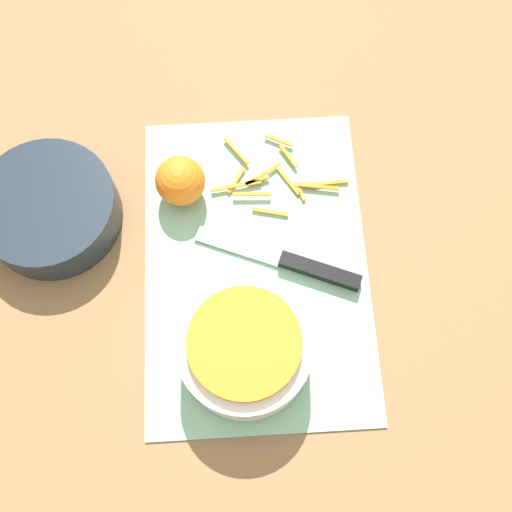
% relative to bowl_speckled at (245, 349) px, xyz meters
% --- Properties ---
extents(ground_plane, '(4.00, 4.00, 0.00)m').
position_rel_bowl_speckled_xyz_m(ground_plane, '(0.13, -0.02, -0.05)').
color(ground_plane, olive).
extents(cutting_board, '(0.46, 0.31, 0.01)m').
position_rel_bowl_speckled_xyz_m(cutting_board, '(0.13, -0.02, -0.05)').
color(cutting_board, '#84B793').
rests_on(cutting_board, ground_plane).
extents(bowl_speckled, '(0.17, 0.17, 0.09)m').
position_rel_bowl_speckled_xyz_m(bowl_speckled, '(0.00, 0.00, 0.00)').
color(bowl_speckled, silver).
rests_on(bowl_speckled, cutting_board).
extents(bowl_dark, '(0.19, 0.19, 0.06)m').
position_rel_bowl_speckled_xyz_m(bowl_dark, '(0.22, 0.26, -0.02)').
color(bowl_dark, '#1E2833').
rests_on(bowl_dark, ground_plane).
extents(knife, '(0.11, 0.23, 0.02)m').
position_rel_bowl_speckled_xyz_m(knife, '(0.12, -0.09, -0.04)').
color(knife, black).
rests_on(knife, cutting_board).
extents(orange_left, '(0.07, 0.07, 0.07)m').
position_rel_bowl_speckled_xyz_m(orange_left, '(0.24, 0.08, -0.01)').
color(orange_left, orange).
rests_on(orange_left, cutting_board).
extents(peel_pile, '(0.14, 0.20, 0.01)m').
position_rel_bowl_speckled_xyz_m(peel_pile, '(0.26, -0.05, -0.04)').
color(peel_pile, orange).
rests_on(peel_pile, cutting_board).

